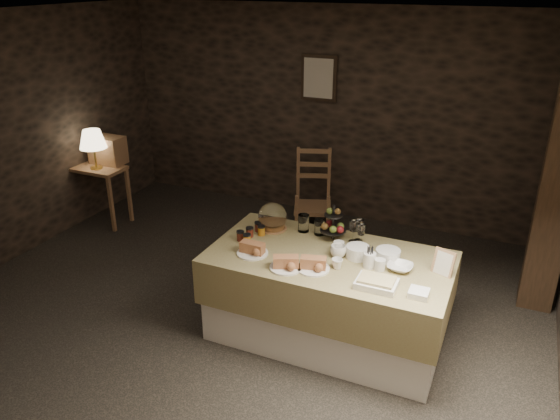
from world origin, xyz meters
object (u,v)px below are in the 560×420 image
at_px(buffet_table, 328,291).
at_px(wine_rack, 108,150).
at_px(table_lamp, 92,140).
at_px(chair, 315,192).
at_px(fruit_stand, 333,226).
at_px(console_table, 98,177).

relative_size(buffet_table, wine_rack, 4.72).
height_order(table_lamp, chair, table_lamp).
distance_m(buffet_table, fruit_stand, 0.56).
height_order(buffet_table, fruit_stand, fruit_stand).
bearing_deg(chair, wine_rack, 179.79).
bearing_deg(console_table, buffet_table, -17.84).
relative_size(chair, fruit_stand, 2.31).
relative_size(buffet_table, table_lamp, 4.12).
bearing_deg(buffet_table, table_lamp, 162.69).
bearing_deg(buffet_table, chair, 113.36).
relative_size(table_lamp, chair, 0.64).
relative_size(console_table, table_lamp, 1.53).
height_order(table_lamp, wine_rack, table_lamp).
bearing_deg(buffet_table, fruit_stand, 103.66).
relative_size(table_lamp, wine_rack, 1.14).
bearing_deg(table_lamp, console_table, 135.00).
distance_m(table_lamp, fruit_stand, 3.36).
distance_m(wine_rack, chair, 2.62).
bearing_deg(console_table, chair, 22.67).
bearing_deg(table_lamp, buffet_table, -17.31).
distance_m(table_lamp, chair, 2.74).
height_order(console_table, table_lamp, table_lamp).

